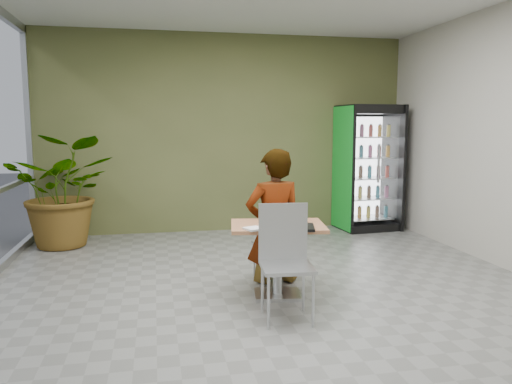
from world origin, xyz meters
TOP-DOWN VIEW (x-y plane):
  - ground at (0.00, 0.00)m, footprint 7.00×7.00m
  - room_envelope at (0.00, 0.00)m, footprint 6.00×7.00m
  - dining_table at (0.05, 0.15)m, footprint 1.01×0.78m
  - chair_far at (0.14, 0.60)m, footprint 0.42×0.43m
  - chair_near at (-0.01, -0.36)m, footprint 0.49×0.49m
  - seated_woman at (0.13, 0.64)m, footprint 0.70×0.50m
  - pizza_plate at (0.01, 0.20)m, footprint 0.34×0.34m
  - soda_cup at (0.28, 0.18)m, footprint 0.10×0.10m
  - napkin_stack at (-0.24, -0.07)m, footprint 0.21×0.21m
  - cafeteria_tray at (0.12, -0.08)m, footprint 0.52×0.43m
  - beverage_fridge at (2.35, 3.13)m, footprint 1.00×0.80m
  - potted_plant at (-2.41, 2.85)m, footprint 1.57×1.39m

SIDE VIEW (x-z plane):
  - ground at x=0.00m, z-range 0.00..0.00m
  - chair_far at x=0.14m, z-range 0.07..0.94m
  - dining_table at x=0.05m, z-range 0.16..0.91m
  - seated_woman at x=0.13m, z-range -0.30..1.48m
  - chair_near at x=-0.01m, z-range 0.09..1.11m
  - napkin_stack at x=-0.24m, z-range 0.75..0.77m
  - cafeteria_tray at x=0.12m, z-range 0.75..0.78m
  - pizza_plate at x=0.01m, z-range 0.75..0.78m
  - potted_plant at x=-2.41m, z-range 0.00..1.61m
  - soda_cup at x=0.28m, z-range 0.75..0.93m
  - beverage_fridge at x=2.35m, z-range 0.00..2.06m
  - room_envelope at x=0.00m, z-range 0.00..3.20m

